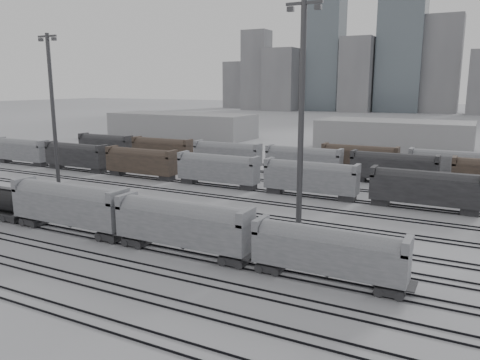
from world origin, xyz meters
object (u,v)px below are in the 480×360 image
at_px(hopper_car_c, 328,250).
at_px(light_mast_c, 301,113).
at_px(hopper_car_a, 69,203).
at_px(hopper_car_b, 183,223).

relative_size(hopper_car_c, light_mast_c, 0.52).
height_order(hopper_car_a, hopper_car_b, hopper_car_a).
distance_m(hopper_car_c, light_mast_c, 19.07).
xyz_separation_m(hopper_car_a, hopper_car_b, (16.34, 0.00, -0.16)).
xyz_separation_m(hopper_car_a, hopper_car_c, (31.91, 0.00, -0.50)).
bearing_deg(hopper_car_c, hopper_car_b, 180.00).
distance_m(hopper_car_a, hopper_car_c, 31.92).
relative_size(hopper_car_b, light_mast_c, 0.57).
height_order(hopper_car_b, light_mast_c, light_mast_c).
xyz_separation_m(hopper_car_c, light_mast_c, (-7.72, 13.35, 11.22)).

